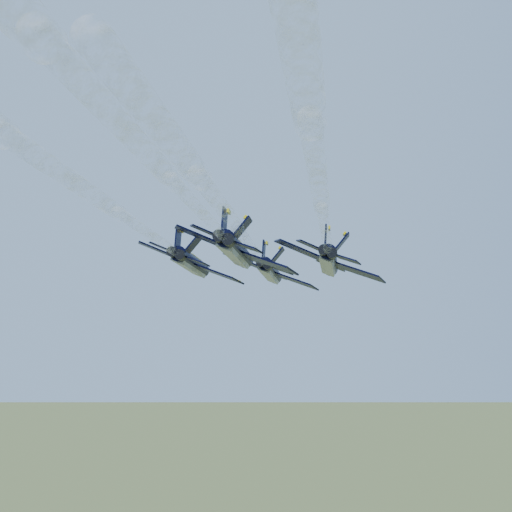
{
  "coord_description": "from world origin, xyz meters",
  "views": [
    {
      "loc": [
        -0.03,
        -93.27,
        87.37
      ],
      "look_at": [
        -2.39,
        0.4,
        98.39
      ],
      "focal_mm": 50.0,
      "sensor_mm": 36.0,
      "label": 1
    }
  ],
  "objects_px": {
    "jet_lead": "(271,272)",
    "jet_left": "(192,263)",
    "jet_right": "(330,262)",
    "jet_slot": "(237,251)"
  },
  "relations": [
    {
      "from": "jet_lead",
      "to": "jet_left",
      "type": "height_order",
      "value": "same"
    },
    {
      "from": "jet_right",
      "to": "jet_slot",
      "type": "xyz_separation_m",
      "value": [
        -11.39,
        -11.5,
        0.0
      ]
    },
    {
      "from": "jet_left",
      "to": "jet_slot",
      "type": "relative_size",
      "value": 1.0
    },
    {
      "from": "jet_lead",
      "to": "jet_left",
      "type": "distance_m",
      "value": 15.7
    },
    {
      "from": "jet_lead",
      "to": "jet_right",
      "type": "height_order",
      "value": "same"
    },
    {
      "from": "jet_left",
      "to": "jet_right",
      "type": "bearing_deg",
      "value": 1.69
    },
    {
      "from": "jet_slot",
      "to": "jet_left",
      "type": "bearing_deg",
      "value": 123.1
    },
    {
      "from": "jet_lead",
      "to": "jet_slot",
      "type": "relative_size",
      "value": 1.0
    },
    {
      "from": "jet_lead",
      "to": "jet_right",
      "type": "xyz_separation_m",
      "value": [
        7.62,
        -13.16,
        0.0
      ]
    },
    {
      "from": "jet_slot",
      "to": "jet_right",
      "type": "bearing_deg",
      "value": 51.27
    }
  ]
}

